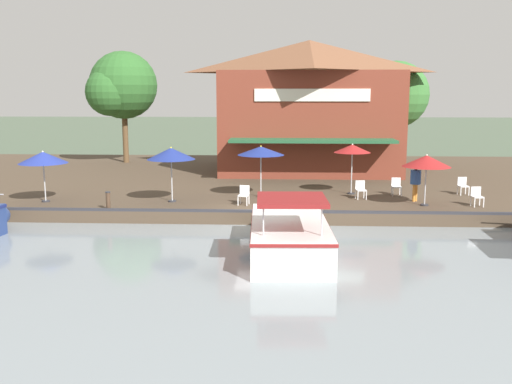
{
  "coord_description": "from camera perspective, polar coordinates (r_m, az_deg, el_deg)",
  "views": [
    {
      "loc": [
        23.1,
        0.7,
        5.5
      ],
      "look_at": [
        -1.0,
        -0.45,
        1.3
      ],
      "focal_mm": 40.0,
      "sensor_mm": 36.0,
      "label": 1
    }
  ],
  "objects": [
    {
      "name": "tree_upstream_bank",
      "position": [
        41.47,
        -13.45,
        10.17
      ],
      "size": [
        4.95,
        4.71,
        7.79
      ],
      "color": "brown",
      "rests_on": "quay_deck"
    },
    {
      "name": "cafe_chair_beside_entrance",
      "position": [
        28.42,
        13.86,
        0.63
      ],
      "size": [
        0.45,
        0.45,
        0.85
      ],
      "color": "white",
      "rests_on": "quay_deck"
    },
    {
      "name": "patio_umbrella_mid_patio_left",
      "position": [
        26.91,
        0.49,
        4.14
      ],
      "size": [
        2.21,
        2.21,
        2.46
      ],
      "color": "#B7B7B7",
      "rests_on": "quay_deck"
    },
    {
      "name": "motorboat_nearest_quay",
      "position": [
        20.01,
        3.24,
        -3.91
      ],
      "size": [
        7.05,
        2.78,
        2.21
      ],
      "color": "white",
      "rests_on": "river_water"
    },
    {
      "name": "quay_deck",
      "position": [
        34.5,
        1.55,
        1.2
      ],
      "size": [
        22.0,
        56.0,
        0.6
      ],
      "primitive_type": "cube",
      "color": "#4C3D2D",
      "rests_on": "ground"
    },
    {
      "name": "waterfront_restaurant",
      "position": [
        36.88,
        5.28,
        8.67
      ],
      "size": [
        10.76,
        11.33,
        8.17
      ],
      "color": "brown",
      "rests_on": "quay_deck"
    },
    {
      "name": "ground_plane",
      "position": [
        23.75,
        0.98,
        -3.51
      ],
      "size": [
        220.0,
        220.0,
        0.0
      ],
      "primitive_type": "plane",
      "color": "#4C5B47"
    },
    {
      "name": "person_at_quay_edge",
      "position": [
        26.96,
        15.67,
        1.26
      ],
      "size": [
        0.47,
        0.47,
        1.65
      ],
      "color": "orange",
      "rests_on": "quay_deck"
    },
    {
      "name": "patio_umbrella_back_row",
      "position": [
        28.13,
        9.61,
        4.29
      ],
      "size": [
        1.78,
        1.78,
        2.48
      ],
      "color": "#B7B7B7",
      "rests_on": "quay_deck"
    },
    {
      "name": "tree_downstream_bank",
      "position": [
        39.59,
        13.56,
        9.27
      ],
      "size": [
        4.69,
        4.47,
        7.03
      ],
      "color": "brown",
      "rests_on": "quay_deck"
    },
    {
      "name": "patio_umbrella_near_quay_edge",
      "position": [
        27.45,
        -20.53,
        3.25
      ],
      "size": [
        2.17,
        2.17,
        2.33
      ],
      "color": "#B7B7B7",
      "rests_on": "quay_deck"
    },
    {
      "name": "patio_umbrella_by_entrance",
      "position": [
        25.93,
        16.69,
        2.99
      ],
      "size": [
        2.11,
        2.11,
        2.27
      ],
      "color": "#B7B7B7",
      "rests_on": "quay_deck"
    },
    {
      "name": "cafe_chair_back_row_seat",
      "position": [
        26.73,
        21.21,
        -0.33
      ],
      "size": [
        0.48,
        0.48,
        0.85
      ],
      "color": "white",
      "rests_on": "quay_deck"
    },
    {
      "name": "mooring_post",
      "position": [
        25.0,
        -14.57,
        -0.82
      ],
      "size": [
        0.22,
        0.22,
        0.78
      ],
      "color": "#473323",
      "rests_on": "quay_deck"
    },
    {
      "name": "cafe_chair_mid_patio",
      "position": [
        27.11,
        10.42,
        0.32
      ],
      "size": [
        0.5,
        0.5,
        0.85
      ],
      "color": "white",
      "rests_on": "quay_deck"
    },
    {
      "name": "cafe_chair_facing_river",
      "position": [
        29.56,
        19.98,
        0.67
      ],
      "size": [
        0.48,
        0.48,
        0.85
      ],
      "color": "white",
      "rests_on": "quay_deck"
    },
    {
      "name": "cafe_chair_under_first_umbrella",
      "position": [
        25.27,
        -1.22,
        -0.21
      ],
      "size": [
        0.51,
        0.51,
        0.85
      ],
      "color": "white",
      "rests_on": "quay_deck"
    },
    {
      "name": "patio_umbrella_far_corner",
      "position": [
        25.99,
        -8.49,
        3.81
      ],
      "size": [
        2.17,
        2.17,
        2.51
      ],
      "color": "#B7B7B7",
      "rests_on": "quay_deck"
    },
    {
      "name": "quay_edge_fender",
      "position": [
        23.71,
        0.99,
        -1.93
      ],
      "size": [
        0.2,
        50.4,
        0.1
      ],
      "primitive_type": "cube",
      "color": "#2D2D33",
      "rests_on": "quay_deck"
    }
  ]
}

